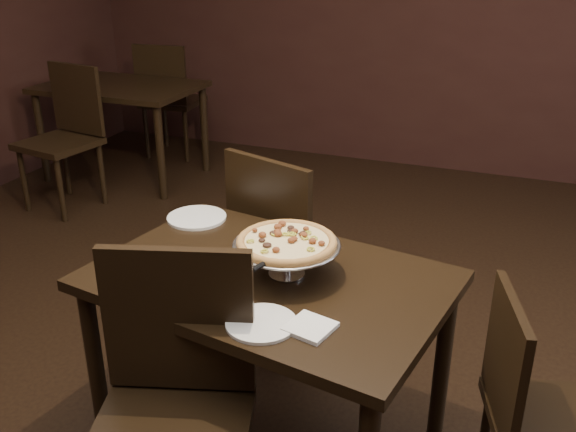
% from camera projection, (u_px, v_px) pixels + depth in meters
% --- Properties ---
extents(room, '(6.04, 7.04, 2.84)m').
position_uv_depth(room, '(272.00, 79.00, 1.89)').
color(room, black).
rests_on(room, ground).
extents(dining_table, '(1.29, 0.97, 0.74)m').
position_uv_depth(dining_table, '(269.00, 300.00, 2.20)').
color(dining_table, black).
rests_on(dining_table, ground).
extents(background_table, '(1.19, 0.79, 0.74)m').
position_uv_depth(background_table, '(121.00, 97.00, 4.97)').
color(background_table, black).
rests_on(background_table, ground).
extents(pizza_stand, '(0.36, 0.36, 0.15)m').
position_uv_depth(pizza_stand, '(287.00, 242.00, 2.12)').
color(pizza_stand, '#B6B7BE').
rests_on(pizza_stand, dining_table).
extents(parmesan_shaker, '(0.05, 0.05, 0.09)m').
position_uv_depth(parmesan_shaker, '(209.00, 273.00, 2.09)').
color(parmesan_shaker, beige).
rests_on(parmesan_shaker, dining_table).
extents(pepper_flake_shaker, '(0.07, 0.07, 0.12)m').
position_uv_depth(pepper_flake_shaker, '(218.00, 286.00, 1.99)').
color(pepper_flake_shaker, maroon).
rests_on(pepper_flake_shaker, dining_table).
extents(packet_caddy, '(0.08, 0.08, 0.06)m').
position_uv_depth(packet_caddy, '(182.00, 268.00, 2.16)').
color(packet_caddy, black).
rests_on(packet_caddy, dining_table).
extents(napkin_stack, '(0.15, 0.15, 0.01)m').
position_uv_depth(napkin_stack, '(310.00, 327.00, 1.87)').
color(napkin_stack, white).
rests_on(napkin_stack, dining_table).
extents(plate_left, '(0.24, 0.24, 0.01)m').
position_uv_depth(plate_left, '(197.00, 218.00, 2.60)').
color(plate_left, white).
rests_on(plate_left, dining_table).
extents(plate_near, '(0.21, 0.21, 0.01)m').
position_uv_depth(plate_near, '(261.00, 323.00, 1.89)').
color(plate_near, white).
rests_on(plate_near, dining_table).
extents(serving_spatula, '(0.12, 0.12, 0.02)m').
position_uv_depth(serving_spatula, '(264.00, 264.00, 1.99)').
color(serving_spatula, '#B6B7BE').
rests_on(serving_spatula, pizza_stand).
extents(chair_far, '(0.57, 0.57, 0.97)m').
position_uv_depth(chair_far, '(287.00, 247.00, 2.83)').
color(chair_far, black).
rests_on(chair_far, ground).
extents(chair_near, '(0.57, 0.57, 0.97)m').
position_uv_depth(chair_near, '(173.00, 403.00, 1.88)').
color(chair_near, black).
rests_on(chair_near, ground).
extents(chair_side, '(0.47, 0.47, 0.82)m').
position_uv_depth(chair_side, '(534.00, 408.00, 1.98)').
color(chair_side, black).
rests_on(chair_side, ground).
extents(bg_chair_far, '(0.50, 0.50, 0.98)m').
position_uv_depth(bg_chair_far, '(169.00, 96.00, 5.48)').
color(bg_chair_far, black).
rests_on(bg_chair_far, ground).
extents(bg_chair_near, '(0.53, 0.53, 0.99)m').
position_uv_depth(bg_chair_near, '(66.00, 132.00, 4.47)').
color(bg_chair_near, black).
rests_on(bg_chair_near, ground).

